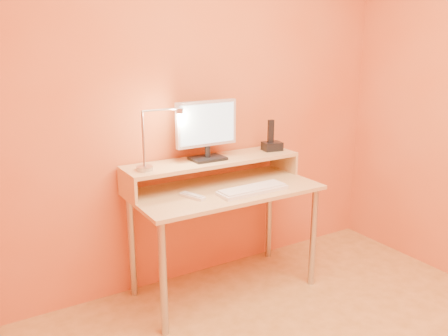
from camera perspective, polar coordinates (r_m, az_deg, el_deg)
wall_back at (r=3.08m, az=-3.04°, el=8.50°), size 3.00×0.04×2.50m
desk_leg_fl at (r=2.63m, az=-7.60°, el=-13.62°), size 0.04×0.04×0.69m
desk_leg_fr at (r=3.18m, az=11.09°, el=-8.50°), size 0.04×0.04×0.69m
desk_leg_bl at (r=3.05m, az=-11.43°, el=-9.56°), size 0.04×0.04×0.69m
desk_leg_br at (r=3.53m, az=5.65°, el=-5.79°), size 0.04×0.04×0.69m
desk_lower at (r=2.92m, az=0.08°, el=-2.76°), size 1.20×0.60×0.02m
shelf_riser_left at (r=2.79m, az=-11.99°, el=-2.26°), size 0.02×0.30×0.14m
shelf_riser_right at (r=3.35m, az=7.43°, el=0.87°), size 0.02×0.30×0.14m
desk_shelf at (r=3.00m, az=-1.40°, el=0.91°), size 1.20×0.30×0.02m
monitor_foot at (r=2.98m, az=-2.07°, el=1.21°), size 0.22×0.16×0.02m
monitor_neck at (r=2.97m, az=-2.07°, el=2.03°), size 0.04×0.04×0.07m
monitor_panel at (r=2.94m, az=-2.20°, el=5.58°), size 0.43×0.04×0.29m
monitor_back at (r=2.96m, az=-2.42°, el=5.65°), size 0.39×0.02×0.25m
monitor_screen at (r=2.92m, az=-2.03°, el=5.53°), size 0.39×0.01×0.25m
lamp_base at (r=2.77m, az=-9.88°, el=-0.03°), size 0.10×0.10×0.02m
lamp_post at (r=2.73m, az=-10.05°, el=3.56°), size 0.01×0.01×0.33m
lamp_arm at (r=2.74m, az=-7.86°, el=7.22°), size 0.24×0.01×0.01m
lamp_head at (r=2.80m, az=-5.58°, el=7.13°), size 0.04×0.04×0.03m
lamp_bulb at (r=2.80m, az=-5.57°, el=6.81°), size 0.03×0.03×0.00m
phone_dock at (r=3.25m, az=6.02°, el=2.72°), size 0.14×0.12×0.06m
phone_handset at (r=3.22m, az=5.86°, el=4.60°), size 0.04×0.03×0.16m
phone_led at (r=3.24m, az=7.20°, el=2.64°), size 0.01×0.00×0.04m
keyboard at (r=2.85m, az=3.59°, el=-2.78°), size 0.47×0.16×0.02m
mouse at (r=2.95m, az=6.22°, el=-2.12°), size 0.08×0.11×0.03m
remote_control at (r=2.74m, az=-3.96°, el=-3.56°), size 0.11×0.18×0.02m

